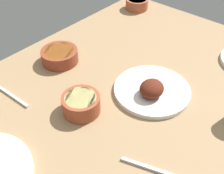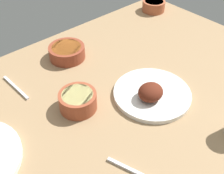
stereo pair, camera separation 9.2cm
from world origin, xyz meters
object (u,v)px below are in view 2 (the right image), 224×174
(bowl_soup, at_px, (67,52))
(spoon_loose, at_px, (139,174))
(plate_near_viewer, at_px, (152,93))
(bowl_pasta, at_px, (154,5))
(bowl_potatoes, at_px, (78,100))
(fork_loose, at_px, (16,87))

(bowl_soup, relative_size, spoon_loose, 0.77)
(plate_near_viewer, bearing_deg, bowl_pasta, 41.49)
(bowl_soup, xyz_separation_m, spoon_loose, (-0.16, -0.55, -0.02))
(bowl_potatoes, xyz_separation_m, spoon_loose, (-0.03, -0.30, -0.03))
(plate_near_viewer, distance_m, spoon_loose, 0.30)
(bowl_potatoes, xyz_separation_m, fork_loose, (-0.11, 0.22, -0.03))
(bowl_pasta, height_order, bowl_soup, same)
(bowl_soup, bearing_deg, plate_near_viewer, -77.79)
(bowl_soup, height_order, bowl_potatoes, bowl_potatoes)
(bowl_pasta, height_order, bowl_potatoes, bowl_potatoes)
(bowl_pasta, relative_size, spoon_loose, 0.62)
(bowl_potatoes, height_order, fork_loose, bowl_potatoes)
(bowl_soup, relative_size, fork_loose, 0.88)
(plate_near_viewer, relative_size, spoon_loose, 1.43)
(plate_near_viewer, relative_size, bowl_soup, 1.85)
(plate_near_viewer, distance_m, bowl_pasta, 0.65)
(fork_loose, bearing_deg, bowl_potatoes, 23.32)
(plate_near_viewer, relative_size, fork_loose, 1.63)
(spoon_loose, bearing_deg, plate_near_viewer, 106.96)
(bowl_potatoes, bearing_deg, spoon_loose, -95.17)
(plate_near_viewer, bearing_deg, bowl_soup, 102.21)
(plate_near_viewer, relative_size, bowl_potatoes, 2.17)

